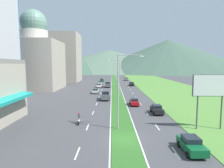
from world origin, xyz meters
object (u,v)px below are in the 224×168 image
Objects in this scene: billboard_roadside at (210,88)px; car_8 at (101,80)px; car_0 at (99,85)px; car_6 at (126,79)px; street_lamp_far at (114,72)px; car_4 at (134,102)px; car_9 at (191,144)px; street_lamp_near at (120,87)px; car_7 at (100,83)px; pickup_truck_0 at (105,96)px; street_lamp_mid at (118,76)px; motorcycle_rider at (79,119)px; pickup_truck_1 at (107,85)px; car_2 at (95,91)px; car_3 at (131,84)px; car_1 at (156,109)px.

billboard_roadside reaches higher than car_8.
car_0 is 35.84m from car_6.
street_lamp_far is 1.33× the size of billboard_roadside.
car_9 is at bearing 8.13° from car_4.
street_lamp_near is at bearing -89.92° from street_lamp_far.
street_lamp_near reaches higher than car_7.
pickup_truck_0 is (-15.34, 22.98, -4.86)m from billboard_roadside.
street_lamp_mid reaches higher than motorcycle_rider.
car_9 is 0.76× the size of pickup_truck_1.
street_lamp_mid reaches higher than car_2.
street_lamp_far reaches higher than car_3.
street_lamp_mid is 1.92× the size of pickup_truck_1.
pickup_truck_0 is at bearing 97.29° from street_lamp_near.
car_9 is at bearing -79.13° from street_lamp_mid.
billboard_roadside is at bearing 3.74° from car_6.
motorcycle_rider is (-13.35, 9.43, -0.07)m from car_9.
street_lamp_far is 55.59m from billboard_roadside.
car_3 is at bearing 95.34° from billboard_roadside.
car_3 is at bearing 179.84° from car_9.
car_2 is 1.08× the size of car_4.
car_0 is (-18.68, 49.40, -5.08)m from billboard_roadside.
street_lamp_mid reaches higher than car_4.
street_lamp_near is at bearing -174.91° from car_8.
car_6 is at bearing -61.10° from car_8.
car_2 is 16.65m from pickup_truck_1.
billboard_roadside reaches higher than car_7.
car_0 is 0.93× the size of car_7.
car_1 is (7.22, -45.49, -5.05)m from street_lamp_far.
car_7 is at bearing 138.99° from street_lamp_far.
pickup_truck_1 reaches higher than car_4.
car_2 is (-6.45, 33.84, -5.31)m from street_lamp_near.
street_lamp_mid is 2.36× the size of car_4.
car_7 is 37.02m from pickup_truck_0.
motorcycle_rider reaches higher than car_6.
car_8 is at bearing 8.53° from pickup_truck_1.
street_lamp_mid is 23.89m from pickup_truck_1.
street_lamp_far is 29.82m from car_6.
car_7 is at bearing 107.61° from billboard_roadside.
car_9 is (13.53, -40.90, 0.07)m from car_2.
pickup_truck_1 is at bearing -168.83° from car_4.
car_3 is 0.97× the size of car_8.
car_4 is at bearing -166.67° from car_7.
motorcycle_rider reaches higher than car_7.
billboard_roadside is 1.71× the size of car_8.
pickup_truck_1 is (-3.49, 23.11, -4.96)m from street_lamp_mid.
car_4 is (10.24, -17.90, 0.03)m from car_2.
motorcycle_rider is (-3.34, -20.49, -0.24)m from pickup_truck_0.
street_lamp_near is 2.33× the size of car_8.
billboard_roadside is 3.88× the size of motorcycle_rider.
street_lamp_far is 2.50× the size of car_6.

